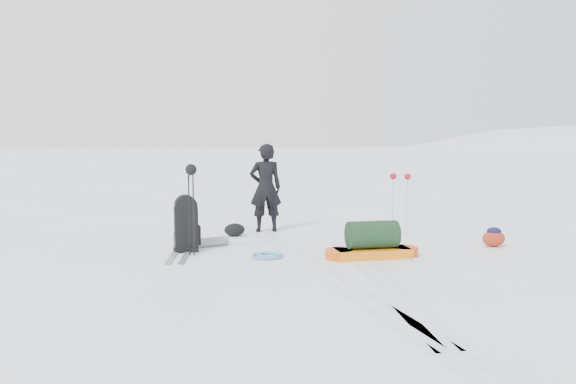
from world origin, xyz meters
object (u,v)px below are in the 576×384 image
at_px(expedition_rucksack, 190,225).
at_px(skier, 266,188).
at_px(pulk_sled, 372,244).
at_px(ski_poles_black, 191,181).

bearing_deg(expedition_rucksack, skier, 42.34).
bearing_deg(skier, pulk_sled, 114.83).
distance_m(pulk_sled, ski_poles_black, 3.01).
xyz_separation_m(pulk_sled, expedition_rucksack, (-2.75, 1.18, 0.21)).
bearing_deg(skier, ski_poles_black, 53.78).
relative_size(pulk_sled, expedition_rucksack, 1.61).
bearing_deg(ski_poles_black, pulk_sled, -27.65).
distance_m(skier, ski_poles_black, 2.55).
distance_m(skier, pulk_sled, 3.10).
distance_m(expedition_rucksack, ski_poles_black, 0.84).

